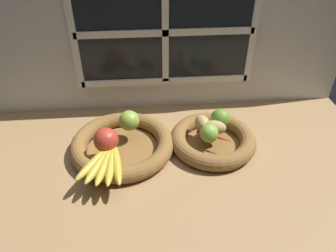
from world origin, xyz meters
TOP-DOWN VIEW (x-y plane):
  - ground_plane at (0.00, 0.00)cm, footprint 140.00×90.00cm
  - back_wall at (0.00, 29.77)cm, footprint 140.00×4.60cm
  - fruit_bowl_left at (-16.73, 1.24)cm, footprint 34.58×34.58cm
  - fruit_bowl_right at (14.08, 1.24)cm, footprint 29.28×29.28cm
  - apple_red_front at (-21.04, -4.16)cm, footprint 7.76×7.76cm
  - apple_green_back at (-14.01, 6.16)cm, footprint 6.97×6.97cm
  - banana_bunch_front at (-20.81, -11.62)cm, footprint 14.74×19.61cm
  - potato_oblong at (10.59, 3.96)cm, footprint 5.85×7.60cm
  - potato_large at (14.08, 1.24)cm, footprint 8.89×6.26cm
  - lime_near at (11.57, -2.52)cm, footprint 6.11×6.11cm
  - lime_far at (17.01, 5.01)cm, footprint 6.70×6.70cm
  - chili_pepper at (14.00, -1.61)cm, footprint 11.53×8.48cm

SIDE VIEW (x-z plane):
  - ground_plane at x=0.00cm, z-range -3.00..0.00cm
  - fruit_bowl_left at x=-16.73cm, z-range -0.18..5.21cm
  - fruit_bowl_right at x=14.08cm, z-range -0.17..5.22cm
  - chili_pepper at x=14.00cm, z-range 5.39..7.06cm
  - banana_bunch_front at x=-20.81cm, z-range 5.39..8.14cm
  - potato_large at x=14.08cm, z-range 5.39..10.25cm
  - potato_oblong at x=10.59cm, z-range 5.39..10.36cm
  - lime_near at x=11.57cm, z-range 5.39..11.50cm
  - lime_far at x=17.01cm, z-range 5.39..12.09cm
  - apple_green_back at x=-14.01cm, z-range 5.39..12.36cm
  - apple_red_front at x=-21.04cm, z-range 5.39..13.14cm
  - back_wall at x=0.00cm, z-range 0.38..55.38cm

